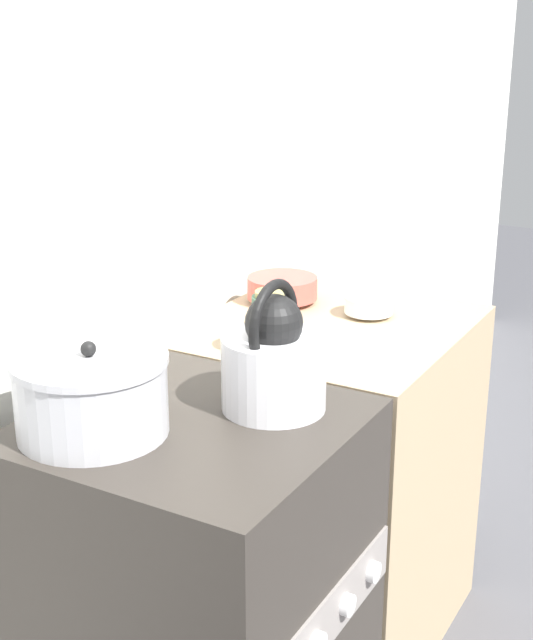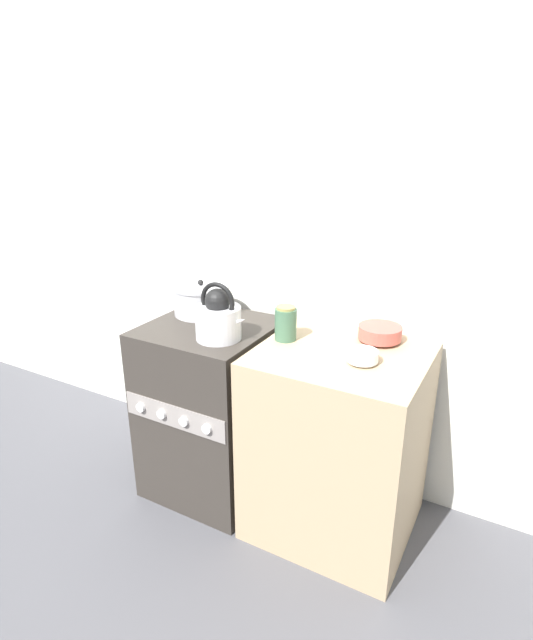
# 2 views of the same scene
# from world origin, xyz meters

# --- Properties ---
(ground_plane) EXTENTS (12.00, 12.00, 0.00)m
(ground_plane) POSITION_xyz_m (0.00, 0.00, 0.00)
(ground_plane) COLOR #4C4C51
(wall_back) EXTENTS (7.00, 0.06, 2.50)m
(wall_back) POSITION_xyz_m (0.00, 0.70, 1.25)
(wall_back) COLOR silver
(wall_back) RESTS_ON ground_plane
(stove) EXTENTS (0.57, 0.60, 0.88)m
(stove) POSITION_xyz_m (0.00, 0.29, 0.44)
(stove) COLOR #332D28
(stove) RESTS_ON ground_plane
(counter) EXTENTS (0.69, 0.63, 0.88)m
(counter) POSITION_xyz_m (0.65, 0.32, 0.44)
(counter) COLOR tan
(counter) RESTS_ON ground_plane
(kettle) EXTENTS (0.25, 0.20, 0.26)m
(kettle) POSITION_xyz_m (0.13, 0.18, 0.98)
(kettle) COLOR silver
(kettle) RESTS_ON stove
(cooking_pot) EXTENTS (0.28, 0.28, 0.18)m
(cooking_pot) POSITION_xyz_m (-0.13, 0.41, 0.96)
(cooking_pot) COLOR #B2B2B7
(cooking_pot) RESTS_ON stove
(enamel_bowl) EXTENTS (0.19, 0.19, 0.07)m
(enamel_bowl) POSITION_xyz_m (0.75, 0.51, 0.92)
(enamel_bowl) COLOR #B75147
(enamel_bowl) RESTS_ON counter
(small_ceramic_bowl) EXTENTS (0.12, 0.12, 0.05)m
(small_ceramic_bowl) POSITION_xyz_m (0.76, 0.26, 0.90)
(small_ceramic_bowl) COLOR white
(small_ceramic_bowl) RESTS_ON counter
(storage_jar) EXTENTS (0.10, 0.10, 0.15)m
(storage_jar) POSITION_xyz_m (0.38, 0.33, 0.95)
(storage_jar) COLOR #3F664C
(storage_jar) RESTS_ON counter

